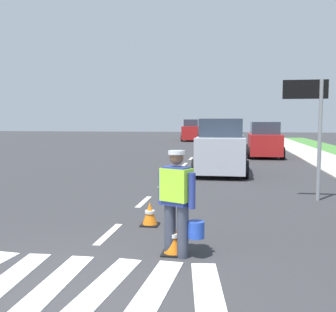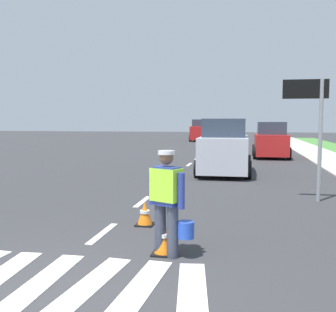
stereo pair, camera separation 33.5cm
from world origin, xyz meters
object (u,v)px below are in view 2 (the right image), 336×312
(car_outgoing_ahead, at_px, (224,148))
(lane_direction_sign, at_px, (311,110))
(car_oncoming_third, at_px, (200,131))
(traffic_cone_near, at_px, (164,238))
(traffic_cone_far, at_px, (145,214))
(road_worker, at_px, (168,198))
(car_parked_far, at_px, (271,141))

(car_outgoing_ahead, bearing_deg, lane_direction_sign, -63.25)
(car_outgoing_ahead, height_order, car_oncoming_third, car_oncoming_third)
(lane_direction_sign, distance_m, car_outgoing_ahead, 5.68)
(traffic_cone_near, xyz_separation_m, traffic_cone_far, (-0.73, 1.66, -0.03))
(traffic_cone_near, xyz_separation_m, car_outgoing_ahead, (0.47, 9.80, 0.75))
(traffic_cone_far, relative_size, car_outgoing_ahead, 0.12)
(road_worker, relative_size, car_outgoing_ahead, 0.42)
(car_parked_far, height_order, car_oncoming_third, car_oncoming_third)
(traffic_cone_near, height_order, car_parked_far, car_parked_far)
(car_outgoing_ahead, relative_size, car_parked_far, 1.03)
(traffic_cone_near, relative_size, car_oncoming_third, 0.13)
(traffic_cone_near, distance_m, car_parked_far, 17.71)
(lane_direction_sign, bearing_deg, car_parked_far, 90.97)
(lane_direction_sign, distance_m, car_parked_far, 12.68)
(traffic_cone_far, xyz_separation_m, car_oncoming_third, (-2.58, 33.52, 0.80))
(traffic_cone_near, xyz_separation_m, car_parked_far, (2.73, 17.48, 0.68))
(road_worker, xyz_separation_m, car_oncoming_third, (-3.39, 35.26, 0.11))
(car_outgoing_ahead, bearing_deg, car_oncoming_third, 98.47)
(car_oncoming_third, bearing_deg, car_outgoing_ahead, -81.53)
(lane_direction_sign, relative_size, car_outgoing_ahead, 0.81)
(car_parked_far, bearing_deg, car_oncoming_third, 108.85)
(lane_direction_sign, height_order, car_outgoing_ahead, lane_direction_sign)
(road_worker, bearing_deg, car_oncoming_third, 95.50)
(lane_direction_sign, height_order, car_oncoming_third, lane_direction_sign)
(traffic_cone_near, distance_m, traffic_cone_far, 1.81)
(road_worker, relative_size, car_parked_far, 0.44)
(road_worker, bearing_deg, car_outgoing_ahead, 87.77)
(road_worker, distance_m, traffic_cone_near, 0.67)
(road_worker, height_order, lane_direction_sign, lane_direction_sign)
(car_parked_far, bearing_deg, traffic_cone_far, -102.35)
(traffic_cone_far, bearing_deg, car_outgoing_ahead, 81.62)
(traffic_cone_far, relative_size, car_oncoming_third, 0.11)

